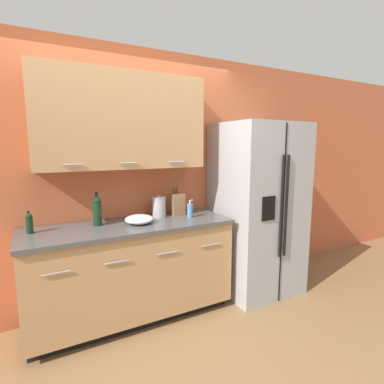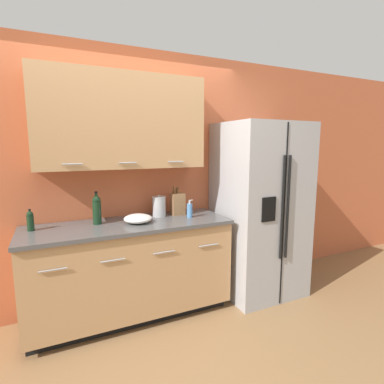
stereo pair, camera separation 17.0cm
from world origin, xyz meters
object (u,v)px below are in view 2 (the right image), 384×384
(knife_block, at_px, (177,204))
(steel_canister, at_px, (159,206))
(refrigerator, at_px, (259,209))
(soap_dispenser, at_px, (190,210))
(mixing_bowl, at_px, (138,218))
(oil_bottle, at_px, (30,221))
(wine_bottle, at_px, (97,209))

(knife_block, bearing_deg, steel_canister, 176.31)
(refrigerator, xyz_separation_m, soap_dispenser, (-0.84, 0.04, 0.06))
(soap_dispenser, bearing_deg, mixing_bowl, 178.09)
(knife_block, distance_m, steel_canister, 0.20)
(refrigerator, bearing_deg, oil_bottle, 175.48)
(soap_dispenser, height_order, mixing_bowl, soap_dispenser)
(oil_bottle, bearing_deg, refrigerator, -4.52)
(steel_canister, height_order, mixing_bowl, steel_canister)
(knife_block, distance_m, oil_bottle, 1.36)
(oil_bottle, distance_m, steel_canister, 1.16)
(knife_block, distance_m, mixing_bowl, 0.49)
(mixing_bowl, bearing_deg, refrigerator, -2.22)
(steel_canister, distance_m, mixing_bowl, 0.32)
(soap_dispenser, relative_size, steel_canister, 0.81)
(steel_canister, bearing_deg, wine_bottle, -175.41)
(wine_bottle, relative_size, steel_canister, 1.38)
(knife_block, relative_size, wine_bottle, 1.00)
(soap_dispenser, distance_m, steel_canister, 0.32)
(knife_block, height_order, soap_dispenser, knife_block)
(knife_block, relative_size, steel_canister, 1.39)
(knife_block, bearing_deg, oil_bottle, -178.99)
(oil_bottle, bearing_deg, soap_dispenser, -5.75)
(refrigerator, relative_size, soap_dispenser, 10.48)
(steel_canister, bearing_deg, knife_block, -3.69)
(wine_bottle, xyz_separation_m, soap_dispenser, (0.88, -0.13, -0.07))
(refrigerator, xyz_separation_m, oil_bottle, (-2.26, 0.18, 0.08))
(wine_bottle, distance_m, oil_bottle, 0.55)
(knife_block, height_order, steel_canister, knife_block)
(knife_block, distance_m, soap_dispenser, 0.18)
(refrigerator, bearing_deg, soap_dispenser, 177.58)
(wine_bottle, bearing_deg, soap_dispenser, -8.45)
(oil_bottle, bearing_deg, mixing_bowl, -7.99)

